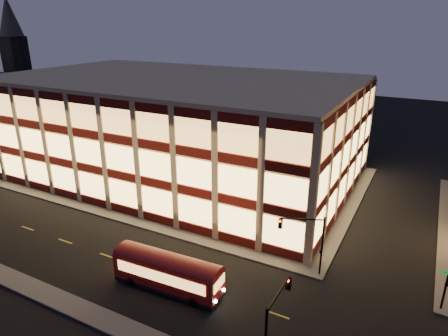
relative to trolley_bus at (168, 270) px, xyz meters
The scene contains 11 objects.
ground 14.47m from the trolley_bus, 149.36° to the left, with size 200.00×200.00×0.00m, color black.
sidewalk_office_south 17.55m from the trolley_bus, 151.55° to the left, with size 54.00×2.00×0.15m, color #514F4C.
sidewalk_office_east 26.60m from the trolley_bus, 66.34° to the left, with size 2.00×30.00×0.15m, color #514F4C.
sidewalk_tower_west 32.61m from the trolley_bus, 48.32° to the left, with size 2.00×30.00×0.15m, color #514F4C.
sidewalk_near 13.71m from the trolley_bus, 155.28° to the right, with size 100.00×2.00×0.15m, color #514F4C.
office_building 29.14m from the trolley_bus, 122.21° to the left, with size 50.45×30.45×14.50m.
church_tower 95.24m from the trolley_bus, 150.12° to the left, with size 5.00×5.00×18.00m, color #2D2621.
church_spire 97.30m from the trolley_bus, 150.12° to the left, with size 6.00×6.00×10.00m, color #4C473F.
traffic_signal_far 12.63m from the trolley_bus, 37.45° to the left, with size 3.79×1.87×6.00m.
traffic_signal_near 11.97m from the trolley_bus, 18.43° to the right, with size 0.32×4.45×6.00m.
trolley_bus is the anchor object (origin of this frame).
Camera 1 is at (30.29, -30.75, 22.16)m, focal length 32.00 mm.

